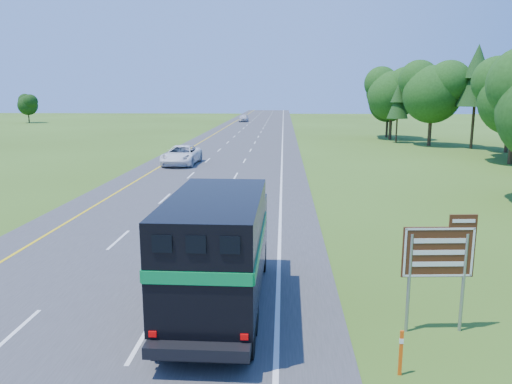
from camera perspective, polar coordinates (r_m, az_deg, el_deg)
ground at (r=13.59m, az=-23.08°, el=-18.85°), size 300.00×300.00×0.00m
road at (r=61.06m, az=-2.16°, el=5.10°), size 15.00×260.00×0.04m
lane_markings at (r=61.06m, az=-2.16°, el=5.13°), size 11.15×260.00×0.01m
horse_truck at (r=15.23m, az=-4.24°, el=-6.35°), size 2.73×8.35×3.68m
white_suv at (r=46.90m, az=-8.51°, el=4.20°), size 3.09×6.36×1.74m
far_car at (r=115.26m, az=-1.41°, el=8.45°), size 2.10×4.91×1.65m
exit_sign at (r=14.68m, az=20.23°, el=-6.95°), size 2.00×0.22×3.39m
delineator at (r=12.84m, az=16.23°, el=-17.10°), size 0.09×0.05×1.14m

